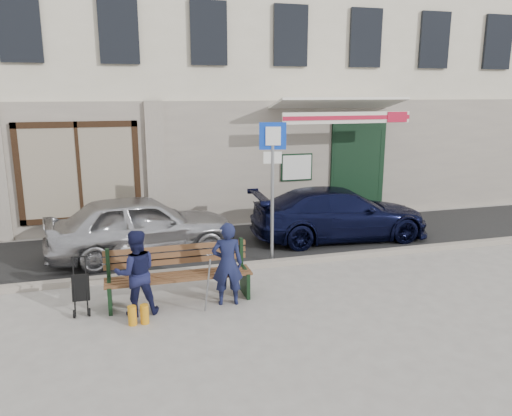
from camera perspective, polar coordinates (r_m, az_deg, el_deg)
name	(u,v)px	position (r m, az deg, el deg)	size (l,w,h in m)	color
ground	(269,298)	(8.63, 1.45, -10.25)	(80.00, 80.00, 0.00)	#9E9991
asphalt_lane	(228,245)	(11.44, -3.20, -4.26)	(60.00, 3.20, 0.01)	#282828
curb	(246,266)	(9.95, -1.15, -6.62)	(60.00, 0.18, 0.12)	#9E9384
building	(187,40)	(16.25, -7.84, 18.53)	(20.00, 8.27, 10.00)	beige
car_silver	(142,226)	(10.81, -12.94, -1.97)	(1.57, 3.91, 1.33)	#A9A9AE
car_navy	(340,214)	(11.96, 9.54, -0.64)	(1.71, 4.20, 1.22)	black
parking_sign	(273,169)	(9.87, 1.90, 4.42)	(0.52, 0.13, 2.85)	gray
bench	(176,276)	(8.42, -9.08, -7.66)	(2.40, 1.17, 0.98)	brown
man	(227,264)	(8.18, -3.30, -6.38)	(0.51, 0.33, 1.39)	#151A3B
woman	(136,273)	(8.03, -13.55, -7.21)	(0.66, 0.52, 1.37)	#15183A
stroller	(81,289)	(8.41, -19.39, -8.72)	(0.27, 0.38, 0.90)	black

